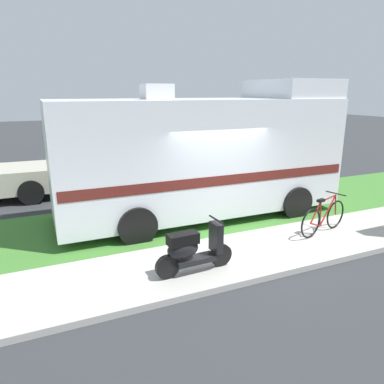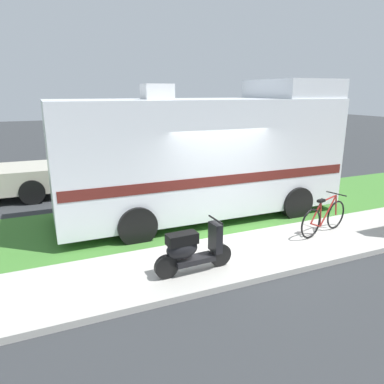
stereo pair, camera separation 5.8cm
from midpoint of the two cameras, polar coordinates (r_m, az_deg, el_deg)
ground_plane at (r=8.76m, az=5.39°, el=-6.92°), size 80.00×80.00×0.00m
sidewalk at (r=7.80m, az=9.70°, el=-9.55°), size 24.00×2.00×0.12m
grass_strip at (r=9.99m, az=1.25°, el=-3.71°), size 24.00×3.40×0.08m
motorhome_rv at (r=9.66m, az=1.91°, el=6.06°), size 7.53×2.77×3.66m
scooter at (r=6.64m, az=0.14°, el=-9.02°), size 1.54×0.50×0.97m
bicycle at (r=8.99m, az=20.26°, el=-3.79°), size 1.66×0.58×0.90m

